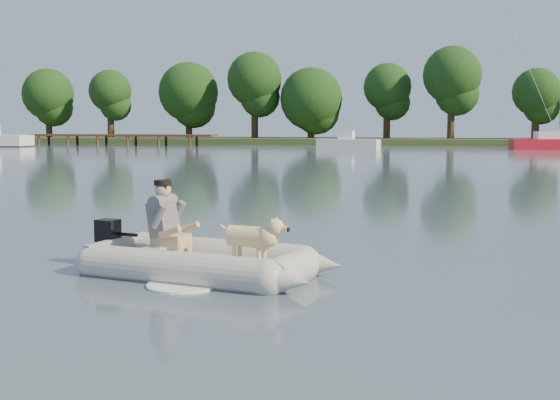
% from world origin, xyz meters
% --- Properties ---
extents(water, '(160.00, 160.00, 0.00)m').
position_xyz_m(water, '(0.00, 0.00, 0.00)').
color(water, slate).
rests_on(water, ground).
extents(shore_bank, '(160.00, 12.00, 0.70)m').
position_xyz_m(shore_bank, '(0.00, 62.00, 0.25)').
color(shore_bank, '#47512D').
rests_on(shore_bank, water).
extents(dock, '(18.00, 2.00, 1.04)m').
position_xyz_m(dock, '(-26.00, 52.00, 0.52)').
color(dock, '#4C331E').
rests_on(dock, water).
extents(treeline, '(75.85, 7.35, 9.27)m').
position_xyz_m(treeline, '(1.46, 61.10, 5.39)').
color(treeline, '#332316').
rests_on(treeline, shore_bank).
extents(dinghy, '(4.75, 3.82, 1.23)m').
position_xyz_m(dinghy, '(-0.14, -0.14, 0.52)').
color(dinghy, '#9E9E99').
rests_on(dinghy, water).
extents(man, '(0.74, 0.66, 0.95)m').
position_xyz_m(man, '(-0.74, 0.03, 0.69)').
color(man, '#5C5D61').
rests_on(man, dinghy).
extents(dog, '(0.86, 0.45, 0.55)m').
position_xyz_m(dog, '(0.43, -0.21, 0.46)').
color(dog, tan).
rests_on(dog, dinghy).
extents(outboard_motor, '(0.41, 0.32, 0.69)m').
position_xyz_m(outboard_motor, '(-1.58, 0.15, 0.27)').
color(outboard_motor, black).
rests_on(outboard_motor, dinghy).
extents(motorboat, '(5.19, 2.49, 2.12)m').
position_xyz_m(motorboat, '(-4.33, 47.15, 0.96)').
color(motorboat, white).
rests_on(motorboat, water).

